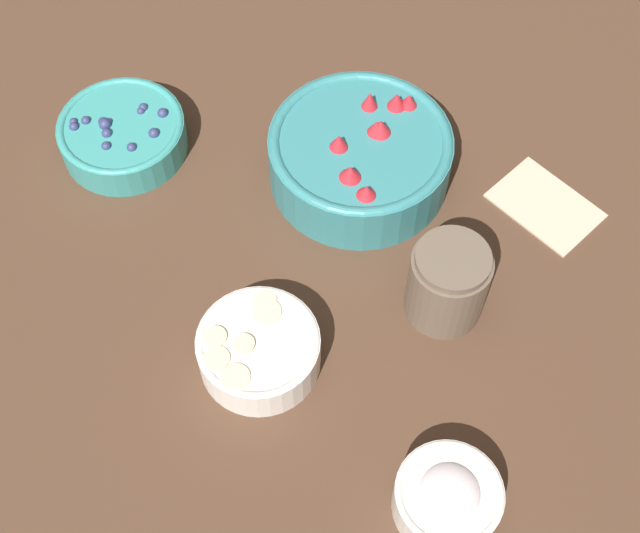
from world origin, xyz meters
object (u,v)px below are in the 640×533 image
bowl_blueberries (122,133)px  bowl_bananas (259,349)px  bowl_cream (448,497)px  jar_chocolate (447,284)px  bowl_strawberries (360,154)px

bowl_blueberries → bowl_bananas: 0.37m
bowl_cream → jar_chocolate: jar_chocolate is taller
jar_chocolate → bowl_strawberries: bearing=-42.1°
bowl_bananas → bowl_cream: bowl_cream is taller
bowl_blueberries → bowl_cream: size_ratio=1.48×
bowl_strawberries → bowl_blueberries: (0.30, 0.07, -0.02)m
jar_chocolate → bowl_bananas: bearing=40.4°
bowl_bananas → jar_chocolate: bearing=-139.6°
bowl_cream → jar_chocolate: 0.24m
bowl_blueberries → jar_chocolate: jar_chocolate is taller
bowl_blueberries → bowl_bananas: size_ratio=1.19×
bowl_bananas → bowl_blueberries: bearing=-37.2°
bowl_blueberries → bowl_cream: (-0.54, 0.30, 0.00)m
bowl_strawberries → bowl_cream: size_ratio=2.08×
bowl_bananas → bowl_cream: (-0.25, 0.08, -0.00)m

